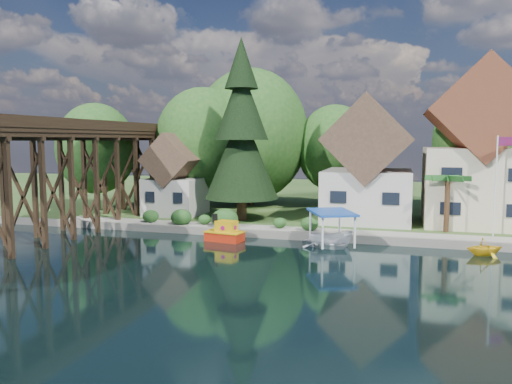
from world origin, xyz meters
TOP-DOWN VIEW (x-y plane):
  - ground at (0.00, 0.00)m, footprint 140.00×140.00m
  - bank at (0.00, 34.00)m, footprint 140.00×52.00m
  - seawall at (4.00, 8.00)m, footprint 60.00×0.40m
  - promenade at (6.00, 9.30)m, footprint 50.00×2.60m
  - trestle_bridge at (-16.00, 5.17)m, footprint 4.12×44.18m
  - house_left at (7.00, 16.00)m, footprint 7.64×8.64m
  - house_center at (16.00, 16.50)m, footprint 8.65×9.18m
  - shed at (-11.00, 14.50)m, footprint 5.09×5.40m
  - bg_trees at (1.00, 21.25)m, footprint 49.90×13.30m
  - shrubs at (-4.60, 9.26)m, footprint 15.76×2.47m
  - conifer at (-3.82, 12.99)m, footprint 6.54×6.54m
  - palm_tree at (13.33, 11.85)m, footprint 4.10×4.10m
  - flagpole at (16.73, 11.12)m, footprint 1.12×0.47m
  - tugboat at (-2.93, 6.02)m, footprint 3.08×2.03m
  - boat_white_a at (4.75, 5.99)m, footprint 4.11×3.53m
  - boat_canopy at (5.15, 6.20)m, footprint 4.16×4.81m
  - boat_yellow at (15.33, 6.37)m, footprint 3.16×2.98m

SIDE VIEW (x-z plane):
  - ground at x=0.00m, z-range 0.00..0.00m
  - bank at x=0.00m, z-range 0.00..0.50m
  - seawall at x=4.00m, z-range 0.00..0.62m
  - boat_white_a at x=4.75m, z-range 0.00..0.72m
  - promenade at x=6.00m, z-range 0.50..0.56m
  - tugboat at x=-2.93m, z-range -0.42..1.66m
  - boat_yellow at x=15.33m, z-range 0.00..1.32m
  - boat_canopy at x=5.15m, z-range -0.18..2.41m
  - shrubs at x=-4.60m, z-range 0.38..2.08m
  - shed at x=-11.00m, z-range -0.10..7.75m
  - palm_tree at x=13.33m, z-range 2.26..6.98m
  - flagpole at x=16.73m, z-range 1.35..8.86m
  - house_left at x=7.00m, z-range -0.37..10.65m
  - trestle_bridge at x=-16.00m, z-range 0.70..10.00m
  - house_center at x=16.00m, z-range -0.53..13.36m
  - bg_trees at x=1.00m, z-range 2.00..12.57m
  - conifer at x=-3.82m, z-range 0.20..16.29m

